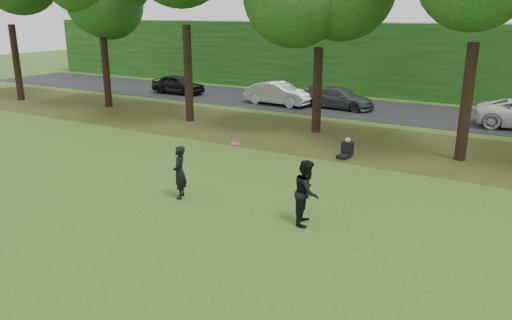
% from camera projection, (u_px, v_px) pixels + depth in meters
% --- Properties ---
extents(ground, '(120.00, 120.00, 0.00)m').
position_uv_depth(ground, '(195.00, 262.00, 11.86)').
color(ground, '#37571B').
rests_on(ground, ground).
extents(leaf_litter, '(60.00, 7.00, 0.01)m').
position_uv_depth(leaf_litter, '(369.00, 143.00, 22.61)').
color(leaf_litter, '#463B19').
rests_on(leaf_litter, ground).
extents(street, '(70.00, 7.00, 0.02)m').
position_uv_depth(street, '(412.00, 113.00, 29.22)').
color(street, black).
rests_on(street, ground).
extents(far_hedge, '(70.00, 3.00, 5.00)m').
position_uv_depth(far_hedge, '(437.00, 62.00, 33.47)').
color(far_hedge, '#144413').
rests_on(far_hedge, ground).
extents(player_left, '(0.66, 0.74, 1.71)m').
position_uv_depth(player_left, '(180.00, 172.00, 15.76)').
color(player_left, black).
rests_on(player_left, ground).
extents(player_right, '(0.92, 1.06, 1.84)m').
position_uv_depth(player_right, '(307.00, 192.00, 13.83)').
color(player_right, black).
rests_on(player_right, ground).
extents(parked_cars, '(38.42, 3.00, 1.53)m').
position_uv_depth(parked_cars, '(432.00, 106.00, 27.59)').
color(parked_cars, black).
rests_on(parked_cars, street).
extents(frisbee, '(0.38, 0.38, 0.06)m').
position_uv_depth(frisbee, '(235.00, 144.00, 14.65)').
color(frisbee, '#FF1554').
rests_on(frisbee, ground).
extents(seated_person, '(0.52, 0.78, 0.83)m').
position_uv_depth(seated_person, '(346.00, 150.00, 20.33)').
color(seated_person, black).
rests_on(seated_person, ground).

